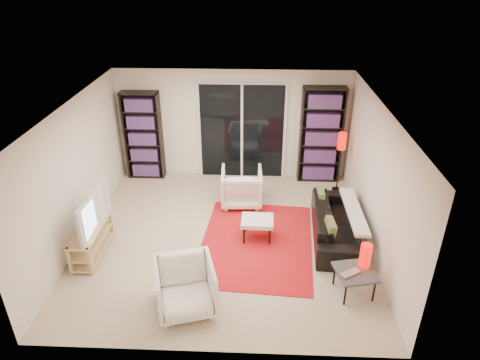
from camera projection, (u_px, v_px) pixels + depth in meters
The scene contains 20 objects.
floor at pixel (225, 237), 7.63m from camera, with size 5.00×5.00×0.00m, color beige.
wall_back at pixel (233, 125), 9.29m from camera, with size 5.00×0.02×2.40m, color white.
wall_front at pixel (208, 278), 4.87m from camera, with size 5.00×0.02×2.40m, color white.
wall_left at pixel (76, 175), 7.17m from camera, with size 0.02×5.00×2.40m, color white.
wall_right at pixel (377, 180), 6.98m from camera, with size 0.02×5.00×2.40m, color white.
ceiling at pixel (223, 108), 6.52m from camera, with size 5.00×5.00×0.02m, color white.
sliding_door at pixel (242, 132), 9.32m from camera, with size 1.92×0.08×2.16m.
bookshelf_left at pixel (143, 136), 9.32m from camera, with size 0.80×0.30×1.95m.
bookshelf_right at pixel (321, 135), 9.14m from camera, with size 0.90×0.30×2.10m.
tv_stand at pixel (92, 240), 7.11m from camera, with size 0.37×1.17×0.50m.
tv at pixel (87, 212), 6.85m from camera, with size 1.09×0.14×0.63m, color black.
rug at pixel (257, 242), 7.48m from camera, with size 1.90×2.57×0.01m, color red.
sofa at pixel (336, 223), 7.50m from camera, with size 1.99×0.78×0.58m, color black.
armchair_back at pixel (242, 187), 8.52m from camera, with size 0.79×0.82×0.74m, color white.
armchair_front at pixel (185, 287), 5.94m from camera, with size 0.80×0.82×0.75m, color white.
ottoman at pixel (257, 222), 7.45m from camera, with size 0.56×0.47×0.40m.
side_table at pixel (355, 273), 6.22m from camera, with size 0.65×0.65×0.40m.
laptop at pixel (352, 275), 6.11m from camera, with size 0.31×0.20×0.02m, color silver.
table_lamp at pixel (365, 256), 6.21m from camera, with size 0.17×0.17×0.38m, color red.
floor_lamp at pixel (341, 147), 8.71m from camera, with size 0.20×0.20×1.31m.
Camera 1 is at (0.53, -6.27, 4.46)m, focal length 32.00 mm.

